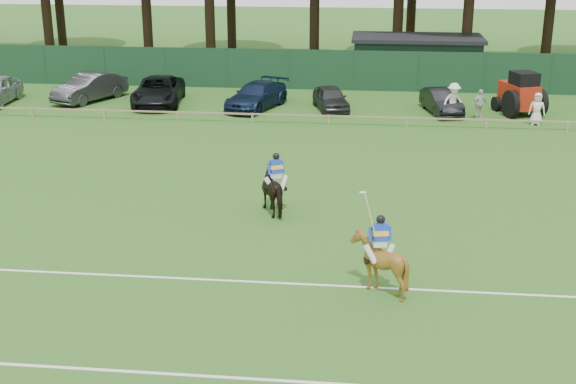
# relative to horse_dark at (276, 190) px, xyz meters

# --- Properties ---
(ground) EXTENTS (160.00, 160.00, 0.00)m
(ground) POSITION_rel_horse_dark_xyz_m (0.11, -4.78, -0.83)
(ground) COLOR #1E4C14
(ground) RESTS_ON ground
(horse_dark) EXTENTS (1.72, 2.14, 1.65)m
(horse_dark) POSITION_rel_horse_dark_xyz_m (0.00, 0.00, 0.00)
(horse_dark) COLOR black
(horse_dark) RESTS_ON ground
(horse_chestnut) EXTENTS (1.68, 1.82, 1.72)m
(horse_chestnut) POSITION_rel_horse_dark_xyz_m (3.61, -5.96, 0.04)
(horse_chestnut) COLOR brown
(horse_chestnut) RESTS_ON ground
(sedan_grey) EXTENTS (3.56, 5.12, 1.60)m
(sedan_grey) POSITION_rel_horse_dark_xyz_m (-13.20, 17.47, -0.03)
(sedan_grey) COLOR #2E2F31
(sedan_grey) RESTS_ON ground
(suv_black) EXTENTS (3.23, 5.85, 1.55)m
(suv_black) POSITION_rel_horse_dark_xyz_m (-8.94, 17.00, -0.05)
(suv_black) COLOR black
(suv_black) RESTS_ON ground
(sedan_navy) EXTENTS (3.56, 5.36, 1.44)m
(sedan_navy) POSITION_rel_horse_dark_xyz_m (-3.16, 16.57, -0.10)
(sedan_navy) COLOR #12203B
(sedan_navy) RESTS_ON ground
(hatch_grey) EXTENTS (2.55, 4.15, 1.32)m
(hatch_grey) POSITION_rel_horse_dark_xyz_m (1.02, 16.64, -0.17)
(hatch_grey) COLOR #2A2A2D
(hatch_grey) RESTS_ON ground
(estate_black) EXTENTS (2.28, 4.23, 1.32)m
(estate_black) POSITION_rel_horse_dark_xyz_m (7.11, 16.49, -0.16)
(estate_black) COLOR black
(estate_black) RESTS_ON ground
(spectator_left) EXTENTS (1.44, 1.18, 1.94)m
(spectator_left) POSITION_rel_horse_dark_xyz_m (7.61, 15.12, 0.14)
(spectator_left) COLOR silver
(spectator_left) RESTS_ON ground
(spectator_mid) EXTENTS (1.00, 0.80, 1.59)m
(spectator_mid) POSITION_rel_horse_dark_xyz_m (8.99, 15.33, -0.03)
(spectator_mid) COLOR beige
(spectator_mid) RESTS_ON ground
(spectator_right) EXTENTS (0.90, 0.66, 1.68)m
(spectator_right) POSITION_rel_horse_dark_xyz_m (11.78, 14.31, 0.01)
(spectator_right) COLOR silver
(spectator_right) RESTS_ON ground
(rider_dark) EXTENTS (0.88, 0.61, 1.41)m
(rider_dark) POSITION_rel_horse_dark_xyz_m (0.01, -0.01, 0.74)
(rider_dark) COLOR silver
(rider_dark) RESTS_ON ground
(rider_chestnut) EXTENTS (0.97, 0.52, 2.05)m
(rider_chestnut) POSITION_rel_horse_dark_xyz_m (3.61, -5.97, 0.80)
(rider_chestnut) COLOR silver
(rider_chestnut) RESTS_ON ground
(pitch_lines) EXTENTS (60.00, 5.10, 0.01)m
(pitch_lines) POSITION_rel_horse_dark_xyz_m (0.11, -8.28, -0.82)
(pitch_lines) COLOR silver
(pitch_lines) RESTS_ON ground
(pitch_rail) EXTENTS (62.10, 0.10, 0.50)m
(pitch_rail) POSITION_rel_horse_dark_xyz_m (0.11, 13.22, -0.38)
(pitch_rail) COLOR #997F5B
(pitch_rail) RESTS_ON ground
(perimeter_fence) EXTENTS (92.08, 0.08, 2.50)m
(perimeter_fence) POSITION_rel_horse_dark_xyz_m (0.11, 22.22, 0.42)
(perimeter_fence) COLOR #14351E
(perimeter_fence) RESTS_ON ground
(utility_shed) EXTENTS (8.40, 4.40, 3.04)m
(utility_shed) POSITION_rel_horse_dark_xyz_m (6.11, 25.22, 0.71)
(utility_shed) COLOR #14331E
(utility_shed) RESTS_ON ground
(tree_row) EXTENTS (96.00, 12.00, 21.00)m
(tree_row) POSITION_rel_horse_dark_xyz_m (2.11, 30.22, -0.83)
(tree_row) COLOR #26561C
(tree_row) RESTS_ON ground
(tractor) EXTENTS (2.73, 3.30, 2.38)m
(tractor) POSITION_rel_horse_dark_xyz_m (11.31, 16.57, 0.30)
(tractor) COLOR #9E1F0E
(tractor) RESTS_ON ground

